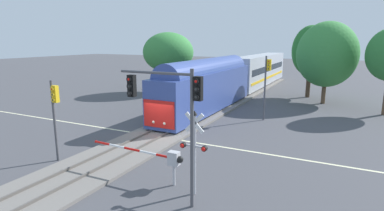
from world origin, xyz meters
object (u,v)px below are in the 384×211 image
traffic_signal_near_right (171,104)px  traffic_signal_far_side (267,78)px  oak_far_right (327,54)px  oak_behind_train (168,52)px  elm_centre_background (311,51)px  crossing_signal_mast (194,144)px  crossing_gate_near (163,157)px  traffic_signal_median (55,108)px  commuter_train (238,75)px

traffic_signal_near_right → traffic_signal_far_side: 16.73m
traffic_signal_near_right → oak_far_right: 27.88m
oak_behind_train → elm_centre_background: bearing=14.7°
crossing_signal_mast → traffic_signal_near_right: (-0.54, -1.12, 2.09)m
crossing_gate_near → traffic_signal_median: traffic_signal_median is taller
commuter_train → traffic_signal_near_right: (6.08, -27.66, 1.82)m
crossing_gate_near → elm_centre_background: bearing=83.0°
crossing_gate_near → oak_behind_train: size_ratio=0.69×
crossing_signal_mast → traffic_signal_median: 9.29m
oak_behind_train → traffic_signal_median: bearing=-74.1°
elm_centre_background → traffic_signal_median: bearing=-110.1°
oak_behind_train → crossing_signal_mast: bearing=-57.0°
crossing_signal_mast → oak_behind_train: oak_behind_train is taller
commuter_train → crossing_signal_mast: size_ratio=10.09×
crossing_signal_mast → crossing_gate_near: bearing=168.9°
crossing_signal_mast → traffic_signal_median: bearing=179.6°
commuter_train → crossing_signal_mast: bearing=-76.0°
traffic_signal_near_right → oak_far_right: oak_far_right is taller
traffic_signal_median → elm_centre_background: size_ratio=0.55×
commuter_train → traffic_signal_median: (-2.64, -26.47, 0.55)m
traffic_signal_near_right → traffic_signal_far_side: size_ratio=1.04×
crossing_signal_mast → traffic_signal_median: size_ratio=0.83×
commuter_train → traffic_signal_far_side: 12.64m
elm_centre_background → oak_behind_train: size_ratio=1.09×
crossing_gate_near → traffic_signal_median: (-7.30, -0.31, 1.94)m
crossing_gate_near → crossing_signal_mast: crossing_signal_mast is taller
traffic_signal_near_right → oak_behind_train: size_ratio=0.73×
crossing_gate_near → traffic_signal_far_side: size_ratio=0.97×
traffic_signal_far_side → oak_behind_train: oak_behind_train is taller
traffic_signal_far_side → oak_behind_train: size_ratio=0.71×
oak_behind_train → crossing_gate_near: bearing=-59.8°
crossing_gate_near → elm_centre_background: size_ratio=0.63×
traffic_signal_median → oak_behind_train: 26.26m
oak_far_right → elm_centre_background: (-2.13, 3.57, 0.26)m
traffic_signal_far_side → traffic_signal_median: bearing=-119.7°
crossing_gate_near → oak_behind_train: (-14.46, 24.85, 4.20)m
traffic_signal_near_right → elm_centre_background: 31.20m
crossing_signal_mast → elm_centre_background: 30.22m
oak_far_right → commuter_train: bearing=179.2°
traffic_signal_far_side → elm_centre_background: bearing=81.9°
traffic_signal_far_side → elm_centre_background: (2.05, 14.37, 1.98)m
traffic_signal_median → oak_behind_train: size_ratio=0.60×
traffic_signal_near_right → elm_centre_background: bearing=85.9°
crossing_gate_near → traffic_signal_near_right: bearing=-46.6°
crossing_signal_mast → oak_far_right: size_ratio=0.44×
crossing_signal_mast → oak_behind_train: 30.26m
oak_behind_train → traffic_signal_near_right: bearing=-58.9°
oak_far_right → elm_centre_background: 4.17m
crossing_signal_mast → elm_centre_background: bearing=86.8°
crossing_gate_near → traffic_signal_median: 7.56m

